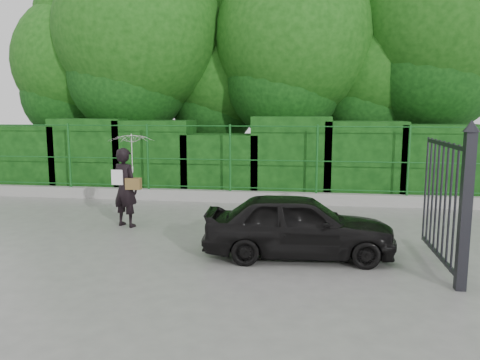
# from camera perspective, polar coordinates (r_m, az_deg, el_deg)

# --- Properties ---
(ground) EXTENTS (80.00, 80.00, 0.00)m
(ground) POSITION_cam_1_polar(r_m,az_deg,el_deg) (8.55, -8.90, -8.45)
(ground) COLOR gray
(kerb) EXTENTS (14.00, 0.25, 0.30)m
(kerb) POSITION_cam_1_polar(r_m,az_deg,el_deg) (12.76, -2.97, -1.96)
(kerb) COLOR #9E9E99
(kerb) RESTS_ON ground
(fence) EXTENTS (14.13, 0.06, 1.80)m
(fence) POSITION_cam_1_polar(r_m,az_deg,el_deg) (12.57, -2.02, 2.72)
(fence) COLOR #16561C
(fence) RESTS_ON kerb
(hedge) EXTENTS (14.20, 1.20, 2.29)m
(hedge) POSITION_cam_1_polar(r_m,az_deg,el_deg) (13.60, -2.00, 2.56)
(hedge) COLOR black
(hedge) RESTS_ON ground
(trees) EXTENTS (17.10, 6.15, 8.08)m
(trees) POSITION_cam_1_polar(r_m,az_deg,el_deg) (15.74, 3.54, 16.38)
(trees) COLOR black
(trees) RESTS_ON ground
(gate) EXTENTS (0.22, 2.33, 2.36)m
(gate) POSITION_cam_1_polar(r_m,az_deg,el_deg) (7.51, 24.73, -2.22)
(gate) COLOR black
(gate) RESTS_ON ground
(woman) EXTENTS (0.98, 0.95, 2.00)m
(woman) POSITION_cam_1_polar(r_m,az_deg,el_deg) (10.18, -13.35, 1.70)
(woman) COLOR black
(woman) RESTS_ON ground
(car) EXTENTS (3.29, 1.49, 1.09)m
(car) POSITION_cam_1_polar(r_m,az_deg,el_deg) (8.04, 7.14, -5.47)
(car) COLOR black
(car) RESTS_ON ground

